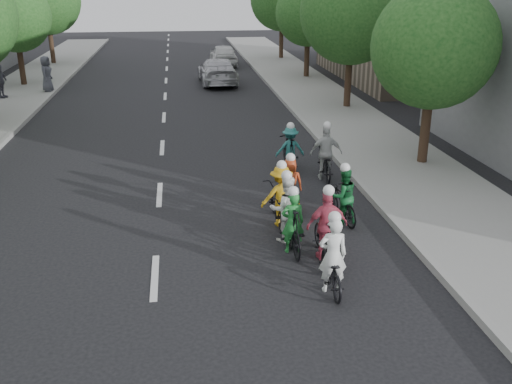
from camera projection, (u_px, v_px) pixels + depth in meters
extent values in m
plane|color=black|center=(155.00, 277.00, 12.19)|extent=(120.00, 120.00, 0.00)
cube|color=gray|center=(367.00, 138.00, 22.45)|extent=(4.00, 80.00, 0.15)
cube|color=#999993|center=(319.00, 139.00, 22.20)|extent=(0.18, 80.00, 0.18)
cube|color=gray|center=(425.00, 12.00, 35.06)|extent=(10.00, 14.00, 8.00)
cylinder|color=black|center=(22.00, 67.00, 32.98)|extent=(0.32, 0.32, 2.27)
sphere|color=#194B19|center=(14.00, 16.00, 31.97)|extent=(4.00, 4.00, 4.00)
cylinder|color=black|center=(52.00, 47.00, 41.28)|extent=(0.32, 0.32, 2.48)
sphere|color=#194B19|center=(46.00, 0.00, 40.12)|extent=(4.80, 4.80, 4.80)
cylinder|color=black|center=(425.00, 133.00, 19.03)|extent=(0.32, 0.32, 2.27)
sphere|color=#194B19|center=(434.00, 46.00, 18.03)|extent=(4.00, 4.00, 4.00)
cylinder|color=black|center=(348.00, 83.00, 27.33)|extent=(0.32, 0.32, 2.48)
sphere|color=#194B19|center=(352.00, 12.00, 26.17)|extent=(4.80, 4.80, 4.80)
cylinder|color=black|center=(307.00, 60.00, 35.71)|extent=(0.32, 0.32, 2.27)
sphere|color=#194B19|center=(308.00, 13.00, 34.71)|extent=(4.00, 4.00, 4.00)
cylinder|color=black|center=(281.00, 43.00, 44.01)|extent=(0.32, 0.32, 2.48)
imported|color=black|center=(331.00, 269.00, 11.61)|extent=(0.65, 1.73, 0.90)
imported|color=white|center=(333.00, 255.00, 11.40)|extent=(0.60, 0.40, 1.60)
sphere|color=white|center=(335.00, 218.00, 11.11)|extent=(0.26, 0.26, 0.26)
imported|color=black|center=(342.00, 204.00, 14.82)|extent=(0.76, 1.69, 0.98)
imported|color=#15612D|center=(343.00, 196.00, 14.63)|extent=(0.82, 0.69, 1.49)
sphere|color=white|center=(345.00, 168.00, 14.36)|extent=(0.26, 0.26, 0.26)
imported|color=black|center=(280.00, 205.00, 14.70)|extent=(0.85, 2.02, 1.03)
imported|color=gold|center=(281.00, 196.00, 14.50)|extent=(1.08, 0.68, 1.59)
sphere|color=white|center=(282.00, 165.00, 14.22)|extent=(0.26, 0.26, 0.26)
imported|color=black|center=(325.00, 237.00, 12.95)|extent=(0.55, 1.63, 0.96)
imported|color=#C94760|center=(327.00, 225.00, 12.74)|extent=(0.98, 0.46, 1.63)
sphere|color=white|center=(329.00, 191.00, 12.44)|extent=(0.26, 0.26, 0.26)
imported|color=black|center=(289.00, 190.00, 15.77)|extent=(0.69, 1.94, 1.01)
imported|color=#B23E1C|center=(290.00, 184.00, 15.60)|extent=(0.71, 0.46, 1.44)
sphere|color=white|center=(291.00, 158.00, 15.34)|extent=(0.26, 0.26, 0.26)
imported|color=black|center=(292.00, 228.00, 13.23)|extent=(0.55, 1.86, 1.12)
imported|color=#268E38|center=(293.00, 223.00, 13.08)|extent=(0.54, 0.36, 1.47)
sphere|color=white|center=(294.00, 192.00, 12.81)|extent=(0.26, 0.26, 0.26)
imported|color=black|center=(285.00, 221.00, 13.85)|extent=(0.66, 1.73, 0.90)
imported|color=white|center=(286.00, 209.00, 13.63)|extent=(0.82, 0.65, 1.64)
sphere|color=white|center=(287.00, 176.00, 13.33)|extent=(0.26, 0.26, 0.26)
imported|color=black|center=(289.00, 153.00, 18.88)|extent=(0.56, 1.88, 1.12)
imported|color=#267370|center=(290.00, 149.00, 18.72)|extent=(0.96, 0.56, 1.47)
sphere|color=white|center=(291.00, 126.00, 18.45)|extent=(0.26, 0.26, 0.26)
imported|color=black|center=(325.00, 163.00, 18.07)|extent=(0.80, 1.90, 0.97)
imported|color=silver|center=(326.00, 153.00, 17.85)|extent=(1.04, 0.50, 1.72)
sphere|color=white|center=(327.00, 125.00, 17.54)|extent=(0.26, 0.26, 0.26)
imported|color=#B3B3B8|center=(218.00, 71.00, 34.03)|extent=(2.28, 5.26, 1.51)
imported|color=silver|center=(223.00, 55.00, 41.20)|extent=(1.81, 4.46, 1.52)
imported|color=#4E4E5B|center=(0.00, 81.00, 29.25)|extent=(0.71, 1.09, 1.72)
imported|color=#474953|center=(46.00, 74.00, 30.95)|extent=(0.71, 0.99, 1.90)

